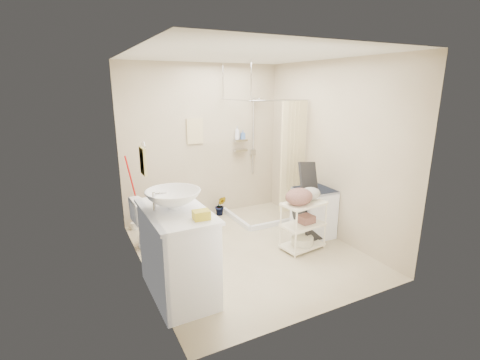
# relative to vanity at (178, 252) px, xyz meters

# --- Properties ---
(floor) EXTENTS (3.20, 3.20, 0.00)m
(floor) POSITION_rel_vanity_xyz_m (1.16, 0.58, -0.49)
(floor) COLOR #C5B994
(floor) RESTS_ON ground
(ceiling) EXTENTS (2.80, 3.20, 0.04)m
(ceiling) POSITION_rel_vanity_xyz_m (1.16, 0.58, 2.11)
(ceiling) COLOR silver
(ceiling) RESTS_ON ground
(wall_back) EXTENTS (2.80, 0.04, 2.60)m
(wall_back) POSITION_rel_vanity_xyz_m (1.16, 2.18, 0.81)
(wall_back) COLOR #C1B396
(wall_back) RESTS_ON ground
(wall_front) EXTENTS (2.80, 0.04, 2.60)m
(wall_front) POSITION_rel_vanity_xyz_m (1.16, -1.02, 0.81)
(wall_front) COLOR #C1B396
(wall_front) RESTS_ON ground
(wall_left) EXTENTS (0.04, 3.20, 2.60)m
(wall_left) POSITION_rel_vanity_xyz_m (-0.24, 0.58, 0.81)
(wall_left) COLOR #C1B396
(wall_left) RESTS_ON ground
(wall_right) EXTENTS (0.04, 3.20, 2.60)m
(wall_right) POSITION_rel_vanity_xyz_m (2.56, 0.58, 0.81)
(wall_right) COLOR #C1B396
(wall_right) RESTS_ON ground
(vanity) EXTENTS (0.64, 1.13, 0.98)m
(vanity) POSITION_rel_vanity_xyz_m (0.00, 0.00, 0.00)
(vanity) COLOR white
(vanity) RESTS_ON ground
(sink) EXTENTS (0.68, 0.68, 0.20)m
(sink) POSITION_rel_vanity_xyz_m (-0.00, 0.05, 0.59)
(sink) COLOR white
(sink) RESTS_ON vanity
(counter_basket) EXTENTS (0.17, 0.14, 0.09)m
(counter_basket) POSITION_rel_vanity_xyz_m (0.15, -0.38, 0.54)
(counter_basket) COLOR gold
(counter_basket) RESTS_ON vanity
(floor_basket) EXTENTS (0.33, 0.29, 0.15)m
(floor_basket) POSITION_rel_vanity_xyz_m (0.21, -0.32, -0.42)
(floor_basket) COLOR #DAD248
(floor_basket) RESTS_ON ground
(toilet) EXTENTS (0.75, 0.46, 0.74)m
(toilet) POSITION_rel_vanity_xyz_m (0.12, 1.31, -0.12)
(toilet) COLOR silver
(toilet) RESTS_ON ground
(mop) EXTENTS (0.14, 0.14, 1.22)m
(mop) POSITION_rel_vanity_xyz_m (-0.11, 2.03, 0.12)
(mop) COLOR #BE0C0B
(mop) RESTS_ON ground
(potted_plant_a) EXTENTS (0.18, 0.17, 0.29)m
(potted_plant_a) POSITION_rel_vanity_xyz_m (0.93, 2.02, -0.35)
(potted_plant_a) COLOR #975A2E
(potted_plant_a) RESTS_ON ground
(potted_plant_b) EXTENTS (0.24, 0.22, 0.35)m
(potted_plant_b) POSITION_rel_vanity_xyz_m (1.38, 1.99, -0.31)
(potted_plant_b) COLOR #984420
(potted_plant_b) RESTS_ON ground
(hanging_towel) EXTENTS (0.28, 0.03, 0.42)m
(hanging_towel) POSITION_rel_vanity_xyz_m (1.01, 2.16, 1.01)
(hanging_towel) COLOR beige
(hanging_towel) RESTS_ON wall_back
(towel_ring) EXTENTS (0.04, 0.22, 0.34)m
(towel_ring) POSITION_rel_vanity_xyz_m (-0.22, 0.38, 0.98)
(towel_ring) COLOR #E7DA86
(towel_ring) RESTS_ON wall_left
(tp_holder) EXTENTS (0.08, 0.12, 0.14)m
(tp_holder) POSITION_rel_vanity_xyz_m (-0.20, 0.63, 0.23)
(tp_holder) COLOR silver
(tp_holder) RESTS_ON wall_left
(shower) EXTENTS (1.10, 1.10, 2.10)m
(shower) POSITION_rel_vanity_xyz_m (2.01, 1.63, 0.56)
(shower) COLOR silver
(shower) RESTS_ON ground
(shampoo_bottle_a) EXTENTS (0.09, 0.09, 0.23)m
(shampoo_bottle_a) POSITION_rel_vanity_xyz_m (1.78, 2.12, 0.94)
(shampoo_bottle_a) COLOR silver
(shampoo_bottle_a) RESTS_ON shower
(shampoo_bottle_b) EXTENTS (0.08, 0.09, 0.16)m
(shampoo_bottle_b) POSITION_rel_vanity_xyz_m (1.88, 2.09, 0.91)
(shampoo_bottle_b) COLOR #4165A4
(shampoo_bottle_b) RESTS_ON shower
(washing_machine) EXTENTS (0.53, 0.54, 0.74)m
(washing_machine) POSITION_rel_vanity_xyz_m (2.30, 0.56, -0.12)
(washing_machine) COLOR white
(washing_machine) RESTS_ON ground
(laundry_rack) EXTENTS (0.64, 0.42, 0.83)m
(laundry_rack) POSITION_rel_vanity_xyz_m (1.88, 0.27, -0.08)
(laundry_rack) COLOR white
(laundry_rack) RESTS_ON ground
(ironing_board) EXTENTS (0.35, 0.17, 1.21)m
(ironing_board) POSITION_rel_vanity_xyz_m (2.16, 0.47, 0.11)
(ironing_board) COLOR black
(ironing_board) RESTS_ON ground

